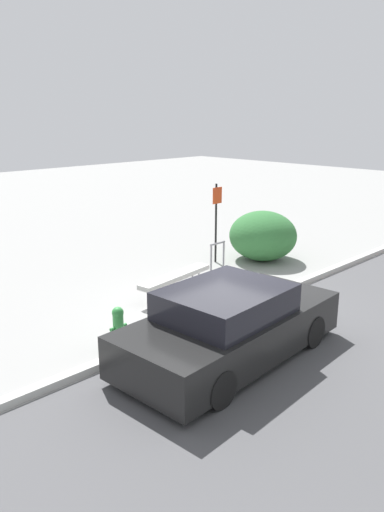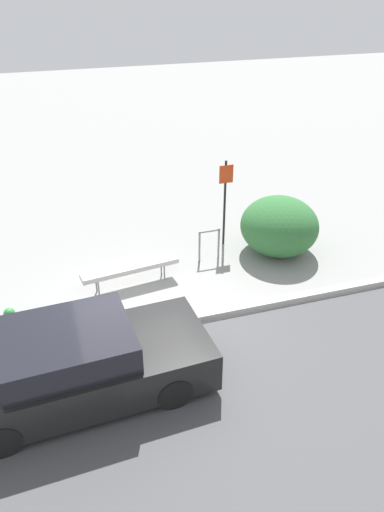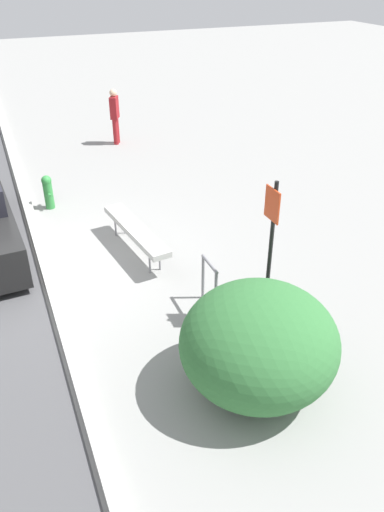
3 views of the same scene
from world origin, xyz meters
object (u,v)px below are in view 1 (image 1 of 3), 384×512
(bench, at_px, (175,277))
(fire_hydrant, at_px, (118,325))
(parked_car_near, at_px, (230,325))
(sign_post, at_px, (216,216))
(bike_rack, at_px, (217,254))

(bench, xyz_separation_m, fire_hydrant, (-2.58, -1.22, -0.05))
(parked_car_near, bearing_deg, sign_post, 42.08)
(fire_hydrant, distance_m, parked_car_near, 2.12)
(sign_post, bearing_deg, bench, -156.07)
(bench, xyz_separation_m, bike_rack, (2.10, 0.57, 0.04))
(bike_rack, bearing_deg, parked_car_near, -134.99)
(bench, xyz_separation_m, sign_post, (2.73, 1.21, 0.92))
(sign_post, bearing_deg, parked_car_near, -134.92)
(fire_hydrant, height_order, parked_car_near, parked_car_near)
(fire_hydrant, bearing_deg, parked_car_near, -58.76)
(bench, bearing_deg, bike_rack, 7.74)
(bike_rack, xyz_separation_m, fire_hydrant, (-4.68, -1.79, -0.09))
(sign_post, relative_size, parked_car_near, 0.51)
(bike_rack, distance_m, fire_hydrant, 5.01)
(fire_hydrant, bearing_deg, sign_post, 24.60)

